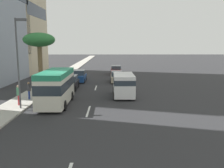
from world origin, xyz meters
name	(u,v)px	position (x,y,z in m)	size (l,w,h in m)	color
ground_plane	(98,80)	(31.50, 0.00, 0.00)	(198.00, 198.00, 0.00)	#2D2D30
sidewalk_right	(55,80)	(31.50, 6.59, 0.07)	(162.00, 2.59, 0.15)	#B2ADA3
lane_stripe_mid	(88,111)	(14.30, 0.00, 0.01)	(3.20, 0.16, 0.01)	silver
lane_stripe_far	(96,88)	(25.07, 0.00, 0.01)	(3.20, 0.16, 0.01)	silver
car_lead	(117,77)	(29.91, -2.79, 0.75)	(4.67, 1.81, 1.59)	beige
car_second	(116,70)	(38.70, -2.90, 0.78)	(4.38, 1.87, 1.65)	#A51E1E
minibus_third	(56,86)	(16.54, 3.05, 1.69)	(6.63, 2.35, 3.09)	silver
car_fourth	(79,76)	(30.22, 2.71, 0.81)	(4.38, 1.84, 1.71)	#1E478C
van_fifth	(124,84)	(19.98, -3.21, 1.35)	(4.71, 2.20, 2.36)	white
car_sixth	(70,83)	(24.26, 3.11, 0.78)	(4.61, 1.83, 1.66)	black
pedestrian_near_lamp	(29,90)	(18.12, 6.07, 1.08)	(0.37, 0.39, 1.69)	navy
pedestrian_mid_block	(19,94)	(15.87, 6.21, 1.14)	(0.31, 0.37, 1.78)	red
pedestrian_by_tree	(48,75)	(28.69, 6.97, 1.13)	(0.37, 0.30, 1.76)	#333338
palm_tree	(39,41)	(23.53, 6.41, 5.77)	(3.63, 3.63, 6.63)	brown
street_lamp	(19,54)	(14.81, 5.59, 4.63)	(0.24, 0.97, 7.33)	#4C4C51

